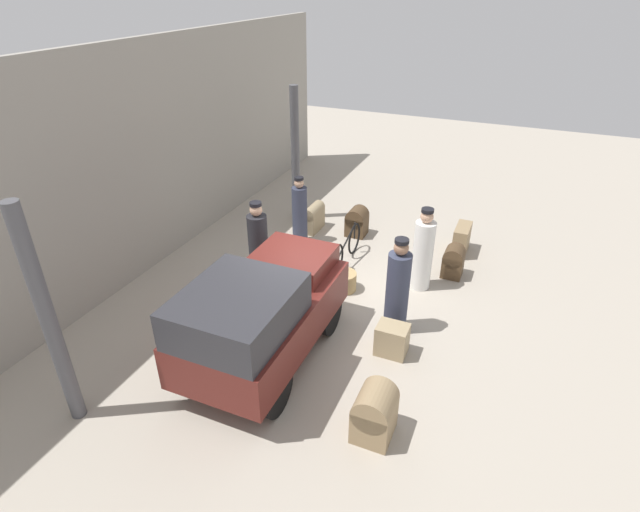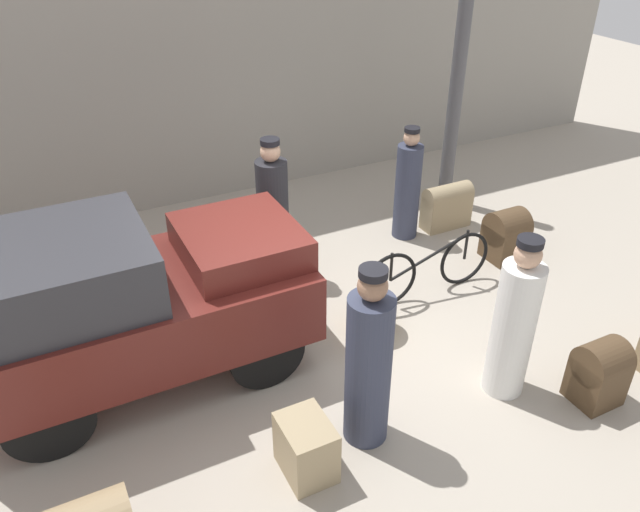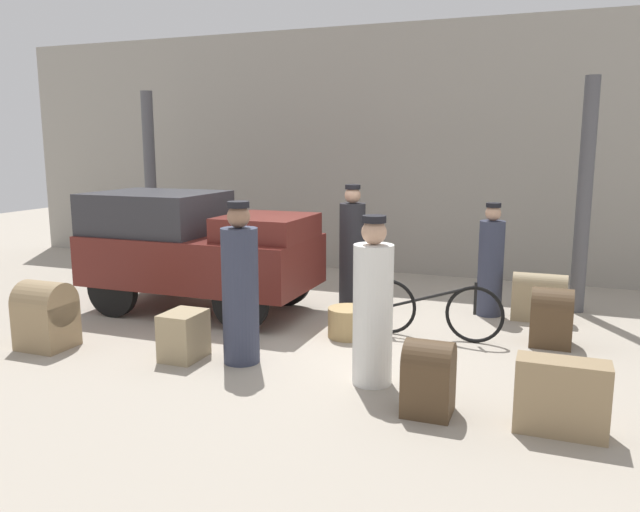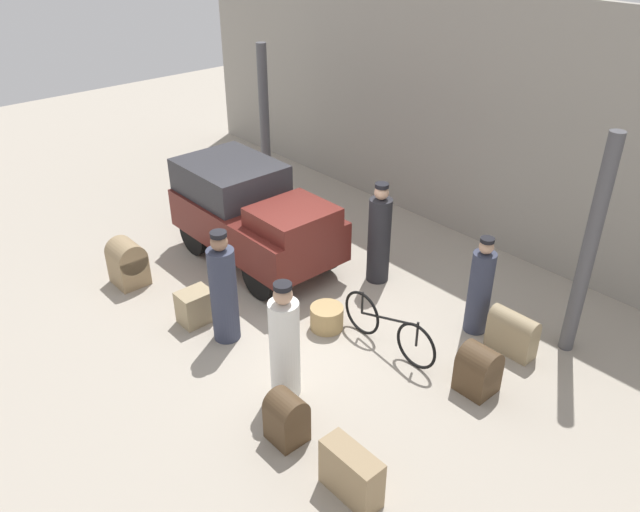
{
  "view_description": "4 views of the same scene",
  "coord_description": "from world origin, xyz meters",
  "px_view_note": "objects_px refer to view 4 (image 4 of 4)",
  "views": [
    {
      "loc": [
        -7.18,
        -2.96,
        5.5
      ],
      "look_at": [
        0.2,
        0.2,
        0.95
      ],
      "focal_mm": 28.0,
      "sensor_mm": 36.0,
      "label": 1
    },
    {
      "loc": [
        -2.31,
        -4.8,
        4.37
      ],
      "look_at": [
        0.2,
        0.2,
        0.95
      ],
      "focal_mm": 35.0,
      "sensor_mm": 36.0,
      "label": 2
    },
    {
      "loc": [
        3.03,
        -7.26,
        2.39
      ],
      "look_at": [
        0.2,
        0.2,
        0.95
      ],
      "focal_mm": 35.0,
      "sensor_mm": 36.0,
      "label": 3
    },
    {
      "loc": [
        6.48,
        -5.36,
        5.76
      ],
      "look_at": [
        0.2,
        0.2,
        0.95
      ],
      "focal_mm": 35.0,
      "sensor_mm": 36.0,
      "label": 4
    }
  ],
  "objects_px": {
    "bicycle": "(388,328)",
    "wicker_basket": "(327,317)",
    "porter_carrying_trunk": "(480,289)",
    "conductor_in_dark_uniform": "(285,345)",
    "trunk_barrel_dark": "(478,369)",
    "suitcase_black_upright": "(287,417)",
    "porter_with_bicycle": "(224,291)",
    "trunk_wicker_pale": "(513,332)",
    "suitcase_tan_flat": "(128,262)",
    "suitcase_small_leather": "(351,473)",
    "truck": "(252,212)",
    "porter_standing_middle": "(379,237)",
    "trunk_large_brown": "(195,307)"
  },
  "relations": [
    {
      "from": "bicycle",
      "to": "wicker_basket",
      "type": "height_order",
      "value": "bicycle"
    },
    {
      "from": "bicycle",
      "to": "wicker_basket",
      "type": "bearing_deg",
      "value": -161.73
    },
    {
      "from": "wicker_basket",
      "to": "porter_carrying_trunk",
      "type": "distance_m",
      "value": 2.34
    },
    {
      "from": "conductor_in_dark_uniform",
      "to": "trunk_barrel_dark",
      "type": "relative_size",
      "value": 2.45
    },
    {
      "from": "suitcase_black_upright",
      "to": "porter_carrying_trunk",
      "type": "bearing_deg",
      "value": 87.37
    },
    {
      "from": "porter_carrying_trunk",
      "to": "porter_with_bicycle",
      "type": "bearing_deg",
      "value": -128.62
    },
    {
      "from": "trunk_wicker_pale",
      "to": "trunk_barrel_dark",
      "type": "bearing_deg",
      "value": -80.83
    },
    {
      "from": "suitcase_tan_flat",
      "to": "suitcase_small_leather",
      "type": "distance_m",
      "value": 5.7
    },
    {
      "from": "porter_with_bicycle",
      "to": "porter_carrying_trunk",
      "type": "bearing_deg",
      "value": 51.38
    },
    {
      "from": "suitcase_tan_flat",
      "to": "trunk_wicker_pale",
      "type": "xyz_separation_m",
      "value": [
        5.42,
        3.28,
        -0.06
      ]
    },
    {
      "from": "conductor_in_dark_uniform",
      "to": "suitcase_tan_flat",
      "type": "relative_size",
      "value": 2.12
    },
    {
      "from": "suitcase_tan_flat",
      "to": "trunk_barrel_dark",
      "type": "distance_m",
      "value": 6.02
    },
    {
      "from": "wicker_basket",
      "to": "conductor_in_dark_uniform",
      "type": "bearing_deg",
      "value": -62.85
    },
    {
      "from": "truck",
      "to": "bicycle",
      "type": "bearing_deg",
      "value": -1.94
    },
    {
      "from": "bicycle",
      "to": "suitcase_tan_flat",
      "type": "bearing_deg",
      "value": -154.66
    },
    {
      "from": "suitcase_small_leather",
      "to": "suitcase_black_upright",
      "type": "bearing_deg",
      "value": -179.4
    },
    {
      "from": "bicycle",
      "to": "suitcase_black_upright",
      "type": "distance_m",
      "value": 2.25
    },
    {
      "from": "porter_standing_middle",
      "to": "suitcase_black_upright",
      "type": "height_order",
      "value": "porter_standing_middle"
    },
    {
      "from": "conductor_in_dark_uniform",
      "to": "porter_carrying_trunk",
      "type": "height_order",
      "value": "conductor_in_dark_uniform"
    },
    {
      "from": "porter_standing_middle",
      "to": "suitcase_small_leather",
      "type": "bearing_deg",
      "value": -49.77
    },
    {
      "from": "truck",
      "to": "trunk_large_brown",
      "type": "relative_size",
      "value": 6.02
    },
    {
      "from": "wicker_basket",
      "to": "suitcase_black_upright",
      "type": "distance_m",
      "value": 2.35
    },
    {
      "from": "bicycle",
      "to": "trunk_large_brown",
      "type": "xyz_separation_m",
      "value": [
        -2.45,
        -1.73,
        -0.09
      ]
    },
    {
      "from": "suitcase_tan_flat",
      "to": "wicker_basket",
      "type": "bearing_deg",
      "value": 27.33
    },
    {
      "from": "porter_carrying_trunk",
      "to": "trunk_large_brown",
      "type": "height_order",
      "value": "porter_carrying_trunk"
    },
    {
      "from": "trunk_barrel_dark",
      "to": "bicycle",
      "type": "bearing_deg",
      "value": -170.05
    },
    {
      "from": "trunk_wicker_pale",
      "to": "suitcase_small_leather",
      "type": "bearing_deg",
      "value": -85.47
    },
    {
      "from": "trunk_barrel_dark",
      "to": "porter_with_bicycle",
      "type": "bearing_deg",
      "value": -149.99
    },
    {
      "from": "porter_standing_middle",
      "to": "porter_carrying_trunk",
      "type": "xyz_separation_m",
      "value": [
        2.01,
        0.06,
        -0.1
      ]
    },
    {
      "from": "conductor_in_dark_uniform",
      "to": "suitcase_black_upright",
      "type": "distance_m",
      "value": 0.95
    },
    {
      "from": "wicker_basket",
      "to": "porter_standing_middle",
      "type": "bearing_deg",
      "value": 106.41
    },
    {
      "from": "bicycle",
      "to": "trunk_barrel_dark",
      "type": "distance_m",
      "value": 1.43
    },
    {
      "from": "trunk_large_brown",
      "to": "suitcase_black_upright",
      "type": "bearing_deg",
      "value": -9.56
    },
    {
      "from": "trunk_wicker_pale",
      "to": "porter_standing_middle",
      "type": "bearing_deg",
      "value": -179.86
    },
    {
      "from": "porter_with_bicycle",
      "to": "porter_standing_middle",
      "type": "relative_size",
      "value": 0.99
    },
    {
      "from": "suitcase_tan_flat",
      "to": "conductor_in_dark_uniform",
      "type": "bearing_deg",
      "value": 4.26
    },
    {
      "from": "porter_carrying_trunk",
      "to": "porter_standing_middle",
      "type": "bearing_deg",
      "value": -178.22
    },
    {
      "from": "porter_carrying_trunk",
      "to": "suitcase_tan_flat",
      "type": "xyz_separation_m",
      "value": [
        -4.75,
        -3.34,
        -0.32
      ]
    },
    {
      "from": "porter_standing_middle",
      "to": "suitcase_black_upright",
      "type": "distance_m",
      "value": 3.99
    },
    {
      "from": "wicker_basket",
      "to": "porter_with_bicycle",
      "type": "height_order",
      "value": "porter_with_bicycle"
    },
    {
      "from": "suitcase_tan_flat",
      "to": "truck",
      "type": "bearing_deg",
      "value": 70.61
    },
    {
      "from": "porter_with_bicycle",
      "to": "trunk_large_brown",
      "type": "distance_m",
      "value": 0.87
    },
    {
      "from": "conductor_in_dark_uniform",
      "to": "porter_with_bicycle",
      "type": "bearing_deg",
      "value": 176.69
    },
    {
      "from": "porter_with_bicycle",
      "to": "conductor_in_dark_uniform",
      "type": "height_order",
      "value": "porter_with_bicycle"
    },
    {
      "from": "suitcase_black_upright",
      "to": "trunk_wicker_pale",
      "type": "bearing_deg",
      "value": 76.71
    },
    {
      "from": "suitcase_small_leather",
      "to": "truck",
      "type": "bearing_deg",
      "value": 154.94
    },
    {
      "from": "bicycle",
      "to": "trunk_large_brown",
      "type": "bearing_deg",
      "value": -144.73
    },
    {
      "from": "suitcase_small_leather",
      "to": "bicycle",
      "type": "bearing_deg",
      "value": 124.5
    },
    {
      "from": "suitcase_tan_flat",
      "to": "suitcase_black_upright",
      "type": "height_order",
      "value": "suitcase_tan_flat"
    },
    {
      "from": "bicycle",
      "to": "conductor_in_dark_uniform",
      "type": "relative_size",
      "value": 1.04
    }
  ]
}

